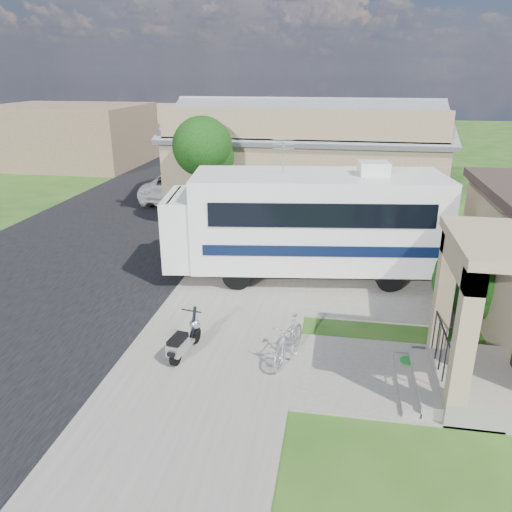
% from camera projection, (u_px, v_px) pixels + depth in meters
% --- Properties ---
extents(ground, '(120.00, 120.00, 0.00)m').
position_uv_depth(ground, '(259.00, 342.00, 12.22)').
color(ground, '#1F4713').
extents(street_slab, '(9.00, 80.00, 0.02)m').
position_uv_depth(street_slab, '(132.00, 216.00, 22.64)').
color(street_slab, black).
rests_on(street_slab, ground).
extents(sidewalk_slab, '(4.00, 80.00, 0.06)m').
position_uv_depth(sidewalk_slab, '(274.00, 223.00, 21.60)').
color(sidewalk_slab, slate).
rests_on(sidewalk_slab, ground).
extents(driveway_slab, '(7.00, 6.00, 0.05)m').
position_uv_depth(driveway_slab, '(327.00, 275.00, 16.13)').
color(driveway_slab, slate).
rests_on(driveway_slab, ground).
extents(walk_slab, '(4.00, 3.00, 0.05)m').
position_uv_depth(walk_slab, '(387.00, 376.00, 10.82)').
color(walk_slab, slate).
rests_on(walk_slab, ground).
extents(warehouse, '(12.50, 8.40, 5.04)m').
position_uv_depth(warehouse, '(306.00, 162.00, 24.41)').
color(warehouse, '#7B6B4D').
rests_on(warehouse, ground).
extents(distant_bldg_far, '(10.00, 8.00, 4.00)m').
position_uv_depth(distant_bldg_far, '(69.00, 135.00, 34.52)').
color(distant_bldg_far, brown).
rests_on(distant_bldg_far, ground).
extents(distant_bldg_near, '(8.00, 7.00, 3.20)m').
position_uv_depth(distant_bldg_near, '(158.00, 124.00, 45.41)').
color(distant_bldg_near, '#7B6B4D').
rests_on(distant_bldg_near, ground).
extents(street_tree_a, '(2.44, 2.40, 4.58)m').
position_uv_depth(street_tree_a, '(205.00, 149.00, 20.02)').
color(street_tree_a, black).
rests_on(street_tree_a, ground).
extents(street_tree_b, '(2.44, 2.40, 4.73)m').
position_uv_depth(street_tree_b, '(250.00, 122.00, 29.20)').
color(street_tree_b, black).
rests_on(street_tree_b, ground).
extents(street_tree_c, '(2.44, 2.40, 4.42)m').
position_uv_depth(street_tree_c, '(272.00, 114.00, 37.60)').
color(street_tree_c, black).
rests_on(street_tree_c, ground).
extents(motorhome, '(8.74, 3.78, 4.34)m').
position_uv_depth(motorhome, '(306.00, 220.00, 15.52)').
color(motorhome, silver).
rests_on(motorhome, ground).
extents(shrub, '(2.21, 2.11, 2.71)m').
position_uv_depth(shrub, '(477.00, 272.00, 12.82)').
color(shrub, black).
rests_on(shrub, ground).
extents(scooter, '(0.58, 1.45, 0.96)m').
position_uv_depth(scooter, '(183.00, 341.00, 11.41)').
color(scooter, black).
rests_on(scooter, ground).
extents(bicycle, '(0.90, 1.75, 1.01)m').
position_uv_depth(bicycle, '(289.00, 342.00, 11.23)').
color(bicycle, '#B9B8C0').
rests_on(bicycle, ground).
extents(pickup_truck, '(2.98, 5.58, 1.49)m').
position_uv_depth(pickup_truck, '(181.00, 185.00, 25.40)').
color(pickup_truck, silver).
rests_on(pickup_truck, ground).
extents(van, '(2.72, 6.03, 1.72)m').
position_uv_depth(van, '(210.00, 160.00, 31.81)').
color(van, silver).
rests_on(van, ground).
extents(garden_hose, '(0.38, 0.38, 0.17)m').
position_uv_depth(garden_hose, '(408.00, 365.00, 11.14)').
color(garden_hose, '#146821').
rests_on(garden_hose, ground).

